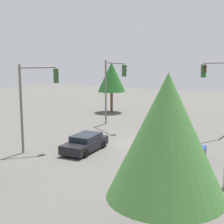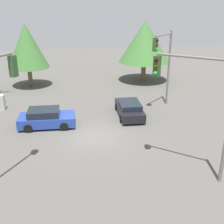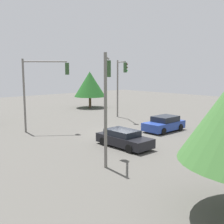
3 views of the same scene
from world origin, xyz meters
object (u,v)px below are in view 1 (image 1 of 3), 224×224
Objects in this scene: sedan_dark at (85,143)px; traffic_signal_cross at (219,85)px; traffic_signal_aux at (35,94)px; sedan_blue at (175,149)px; traffic_signal_main at (113,82)px.

traffic_signal_cross reaches higher than sedan_dark.
sedan_dark is at bearing -16.06° from traffic_signal_aux.
sedan_blue is 0.63× the size of traffic_signal_main.
sedan_dark is 5.20m from traffic_signal_aux.
sedan_blue is at bearing -3.88° from traffic_signal_main.
sedan_dark is 9.59m from traffic_signal_main.
traffic_signal_main is (8.37, -7.28, 3.82)m from sedan_blue.
traffic_signal_aux is (11.37, 10.49, -0.18)m from traffic_signal_cross.
sedan_dark is at bearing -13.04° from traffic_signal_cross.
traffic_signal_cross reaches higher than traffic_signal_aux.
traffic_signal_main is 10.37m from traffic_signal_aux.
sedan_dark is (6.54, 1.31, -0.05)m from sedan_blue.
traffic_signal_cross reaches higher than traffic_signal_main.
traffic_signal_main is at bearing -77.99° from sedan_dark.
sedan_dark is 0.65× the size of traffic_signal_cross.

